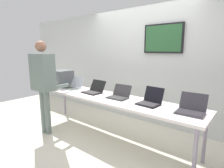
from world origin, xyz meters
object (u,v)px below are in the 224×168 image
object	(u,v)px
laptop_station_2	(119,95)
laptop_station_4	(191,109)
workbench	(107,99)
laptop_station_1	(94,90)
laptop_station_3	(150,100)
laptop_station_0	(74,86)
person	(43,79)
equipment_box	(62,78)

from	to	relation	value
laptop_station_2	laptop_station_4	distance (m)	1.21
workbench	laptop_station_1	distance (m)	0.42
laptop_station_3	laptop_station_2	bearing A→B (deg)	-179.58
laptop_station_0	laptop_station_3	xyz separation A→B (m)	(1.84, -0.00, 0.00)
laptop_station_3	person	world-z (taller)	person
workbench	person	distance (m)	1.24
laptop_station_1	laptop_station_3	distance (m)	1.22
laptop_station_2	laptop_station_4	bearing A→B (deg)	-0.05
equipment_box	laptop_station_4	bearing A→B (deg)	-0.67
person	laptop_station_2	bearing A→B (deg)	28.75
laptop_station_4	person	world-z (taller)	person
workbench	equipment_box	bearing A→B (deg)	176.18
laptop_station_2	laptop_station_0	bearing A→B (deg)	179.59
laptop_station_3	laptop_station_4	distance (m)	0.61
laptop_station_2	person	size ratio (longest dim) A/B	0.20
laptop_station_4	laptop_station_2	bearing A→B (deg)	179.95
laptop_station_0	laptop_station_3	size ratio (longest dim) A/B	1.06
laptop_station_0	workbench	bearing A→B (deg)	-4.12
laptop_station_0	laptop_station_1	xyz separation A→B (m)	(0.62, -0.00, -0.00)
laptop_station_1	laptop_station_2	xyz separation A→B (m)	(0.63, -0.01, -0.00)
laptop_station_0	laptop_station_1	world-z (taller)	laptop_station_0
equipment_box	laptop_station_0	xyz separation A→B (m)	(0.44, -0.02, -0.13)
workbench	laptop_station_0	world-z (taller)	laptop_station_0
workbench	laptop_station_4	bearing A→B (deg)	2.52
equipment_box	person	world-z (taller)	person
workbench	laptop_station_4	world-z (taller)	laptop_station_4
person	workbench	bearing A→B (deg)	31.34
laptop_station_1	laptop_station_4	xyz separation A→B (m)	(1.83, -0.01, 0.00)
laptop_station_0	laptop_station_4	world-z (taller)	laptop_station_4
laptop_station_1	laptop_station_3	size ratio (longest dim) A/B	1.09
workbench	person	world-z (taller)	person
equipment_box	laptop_station_1	distance (m)	1.06
equipment_box	laptop_station_2	xyz separation A→B (m)	(1.68, -0.03, -0.13)
equipment_box	laptop_station_4	xyz separation A→B (m)	(2.89, -0.03, -0.13)
equipment_box	laptop_station_0	size ratio (longest dim) A/B	1.07
equipment_box	laptop_station_1	size ratio (longest dim) A/B	1.05
workbench	laptop_station_4	xyz separation A→B (m)	(1.44, 0.06, 0.10)
laptop_station_2	laptop_station_3	world-z (taller)	laptop_station_3
equipment_box	laptop_station_2	distance (m)	1.68
laptop_station_1	laptop_station_2	bearing A→B (deg)	-0.64
workbench	equipment_box	world-z (taller)	equipment_box
workbench	laptop_station_2	bearing A→B (deg)	15.65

